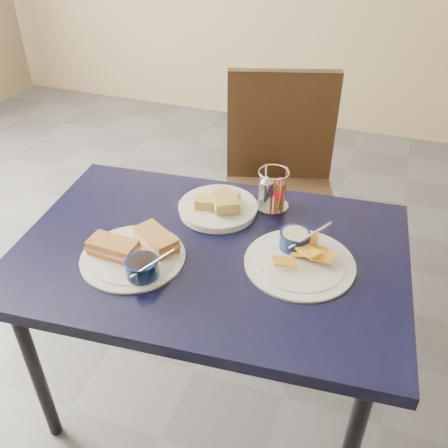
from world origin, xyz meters
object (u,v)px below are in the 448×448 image
(chair_far, at_px, (286,175))
(condiment_caddy, at_px, (271,192))
(dining_table, at_px, (210,267))
(plantain_plate, at_px, (299,255))
(bread_basket, at_px, (219,207))
(sandwich_plate, at_px, (135,253))

(chair_far, height_order, condiment_caddy, chair_far)
(dining_table, bearing_deg, plantain_plate, 8.14)
(plantain_plate, xyz_separation_m, bread_basket, (-0.30, 0.15, 0.00))
(sandwich_plate, relative_size, condiment_caddy, 2.33)
(dining_table, xyz_separation_m, plantain_plate, (0.26, 0.04, 0.09))
(plantain_plate, distance_m, bread_basket, 0.34)
(chair_far, relative_size, plantain_plate, 3.15)
(sandwich_plate, bearing_deg, dining_table, 31.96)
(chair_far, height_order, bread_basket, chair_far)
(chair_far, distance_m, plantain_plate, 0.81)
(dining_table, xyz_separation_m, condiment_caddy, (0.11, 0.28, 0.13))
(chair_far, relative_size, bread_basket, 3.92)
(plantain_plate, bearing_deg, condiment_caddy, 121.30)
(sandwich_plate, height_order, bread_basket, sandwich_plate)
(chair_far, height_order, plantain_plate, chair_far)
(plantain_plate, relative_size, bread_basket, 1.25)
(bread_basket, bearing_deg, condiment_caddy, 30.55)
(plantain_plate, relative_size, condiment_caddy, 2.32)
(plantain_plate, distance_m, condiment_caddy, 0.29)
(sandwich_plate, distance_m, bread_basket, 0.34)
(dining_table, bearing_deg, sandwich_plate, -148.04)
(dining_table, xyz_separation_m, chair_far, (0.05, 0.80, -0.11))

